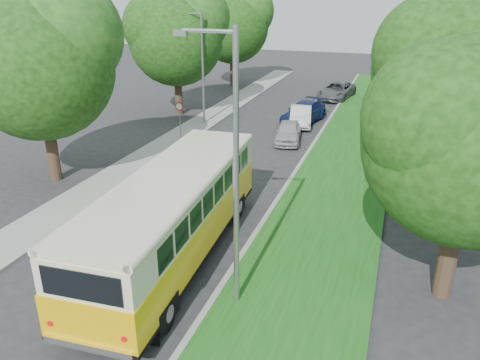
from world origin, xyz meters
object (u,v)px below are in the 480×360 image
(vintage_bus, at_px, (174,217))
(car_grey, at_px, (337,91))
(car_blue, at_px, (304,113))
(car_white, at_px, (301,116))
(lamppost_near, at_px, (233,168))
(car_silver, at_px, (288,132))
(lamppost_far, at_px, (201,64))

(vintage_bus, distance_m, car_grey, 28.09)
(vintage_bus, relative_size, car_blue, 2.23)
(car_white, height_order, car_grey, car_grey)
(lamppost_near, bearing_deg, car_blue, 96.15)
(vintage_bus, distance_m, car_white, 18.66)
(car_grey, bearing_deg, car_silver, -85.71)
(lamppost_far, bearing_deg, vintage_bus, -69.88)
(lamppost_near, bearing_deg, car_grey, 92.32)
(car_grey, bearing_deg, lamppost_far, -115.60)
(car_white, bearing_deg, lamppost_near, -94.25)
(vintage_bus, bearing_deg, car_blue, 85.53)
(lamppost_far, distance_m, car_grey, 14.07)
(lamppost_near, bearing_deg, lamppost_far, 115.71)
(lamppost_near, xyz_separation_m, car_white, (-2.33, 20.37, -3.70))
(car_white, bearing_deg, lamppost_far, -174.90)
(lamppost_near, distance_m, car_silver, 16.90)
(lamppost_far, xyz_separation_m, car_grey, (7.70, 11.27, -3.41))
(car_silver, bearing_deg, lamppost_near, -91.65)
(lamppost_near, height_order, car_silver, lamppost_near)
(car_blue, bearing_deg, car_white, -81.01)
(lamppost_far, distance_m, vintage_bus, 18.02)
(lamppost_near, relative_size, car_blue, 1.65)
(lamppost_far, relative_size, vintage_bus, 0.69)
(lamppost_near, distance_m, car_grey, 30.02)
(car_silver, height_order, car_white, car_white)
(car_silver, height_order, car_blue, car_blue)
(lamppost_near, xyz_separation_m, lamppost_far, (-8.91, 18.50, -0.25))
(lamppost_near, relative_size, car_white, 1.97)
(car_white, distance_m, car_blue, 0.85)
(vintage_bus, distance_m, car_blue, 19.51)
(car_silver, xyz_separation_m, car_blue, (-0.04, 4.90, 0.06))
(lamppost_near, relative_size, vintage_bus, 0.74)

